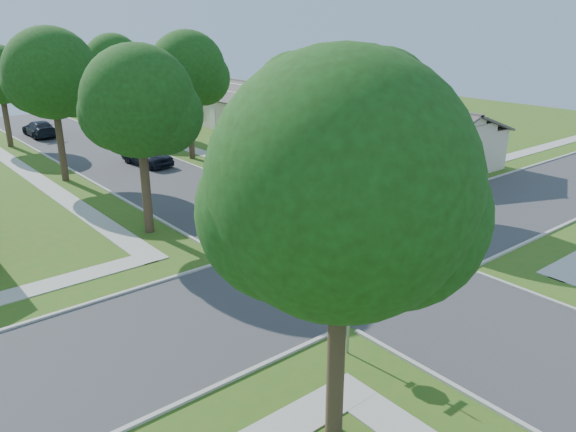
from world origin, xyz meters
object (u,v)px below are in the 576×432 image
at_px(tree_w_far, 0,77).
at_px(house_ne_far, 252,110).
at_px(tree_ne_corner, 380,107).
at_px(tree_w_mid, 53,78).
at_px(car_curb_west, 39,129).
at_px(tree_e_near, 297,99).
at_px(car_curb_east, 147,154).
at_px(stop_sign_sw, 350,295).
at_px(stop_sign_ne, 348,177).
at_px(house_ne_near, 396,140).
at_px(tree_e_mid, 188,72).
at_px(tree_e_far, 114,65).
at_px(car_driveway, 315,181).
at_px(tree_sw_corner, 343,197).
at_px(tree_w_near, 140,107).

xyz_separation_m(tree_w_far, house_ne_far, (20.64, -5.01, -3.99)).
relative_size(tree_w_far, tree_ne_corner, 0.93).
bearing_deg(tree_w_mid, tree_ne_corner, -56.78).
bearing_deg(car_curb_west, house_ne_far, 156.65).
bearing_deg(tree_e_near, car_curb_east, 106.15).
bearing_deg(tree_e_near, car_curb_west, 102.84).
xyz_separation_m(tree_w_mid, car_curb_west, (3.08, 15.70, -5.79)).
bearing_deg(stop_sign_sw, tree_w_mid, 89.87).
bearing_deg(house_ne_far, stop_sign_ne, -114.93).
bearing_deg(house_ne_near, tree_e_mid, 138.30).
bearing_deg(house_ne_near, tree_ne_corner, -144.82).
xyz_separation_m(car_curb_east, car_curb_west, (-2.76, 15.43, -0.09)).
distance_m(tree_ne_corner, house_ne_near, 12.47).
bearing_deg(tree_e_far, stop_sign_sw, -103.73).
height_order(tree_e_near, car_driveway, tree_e_near).
xyz_separation_m(tree_e_far, tree_w_mid, (-9.39, -13.00, 0.51)).
height_order(stop_sign_sw, tree_w_far, tree_w_far).
height_order(tree_ne_corner, house_ne_near, tree_ne_corner).
bearing_deg(tree_e_near, tree_sw_corner, -127.30).
xyz_separation_m(house_ne_near, car_curb_east, (-14.79, 10.28, -0.72)).
height_order(tree_e_near, tree_e_mid, tree_e_mid).
bearing_deg(car_curb_east, house_ne_far, 20.70).
relative_size(tree_e_near, house_ne_near, 0.61).
height_order(tree_w_far, house_ne_near, tree_w_far).
height_order(tree_e_near, tree_w_mid, tree_w_mid).
bearing_deg(tree_e_far, car_curb_west, 156.89).
xyz_separation_m(tree_sw_corner, car_curb_east, (8.64, 28.26, -5.47)).
height_order(house_ne_far, car_curb_east, house_ne_far).
distance_m(tree_e_near, car_curb_west, 28.83).
height_order(tree_w_far, tree_sw_corner, tree_sw_corner).
bearing_deg(car_curb_east, tree_sw_corner, -113.86).
bearing_deg(car_curb_west, tree_ne_corner, 104.05).
bearing_deg(car_driveway, tree_sw_corner, 155.84).
bearing_deg(house_ne_near, tree_w_far, 131.90).
xyz_separation_m(tree_e_near, tree_ne_corner, (1.61, -4.80, -0.05)).
bearing_deg(car_curb_east, stop_sign_sw, -109.67).
height_order(tree_sw_corner, car_curb_east, tree_sw_corner).
xyz_separation_m(tree_e_far, car_curb_east, (-3.55, -12.73, -5.19)).
distance_m(tree_e_far, tree_w_mid, 16.05).
xyz_separation_m(tree_e_mid, tree_w_mid, (-9.40, 0.00, 0.24)).
relative_size(stop_sign_ne, car_curb_east, 0.64).
relative_size(stop_sign_ne, car_curb_west, 0.62).
bearing_deg(house_ne_near, tree_sw_corner, -142.48).
relative_size(tree_sw_corner, house_ne_near, 0.70).
relative_size(house_ne_far, car_curb_west, 2.83).
relative_size(tree_w_near, tree_ne_corner, 1.04).
bearing_deg(car_curb_west, stop_sign_sw, 86.01).
bearing_deg(car_curb_west, tree_w_mid, 79.26).
distance_m(tree_sw_corner, car_driveway, 21.40).
height_order(house_ne_near, car_curb_west, house_ne_near).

